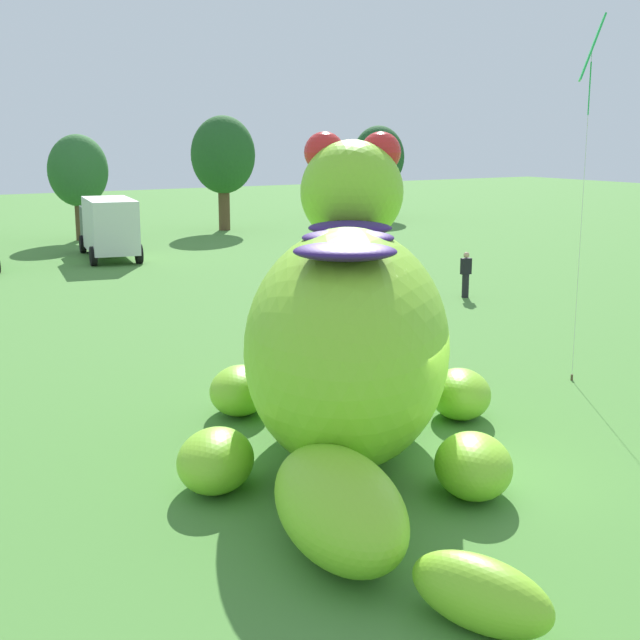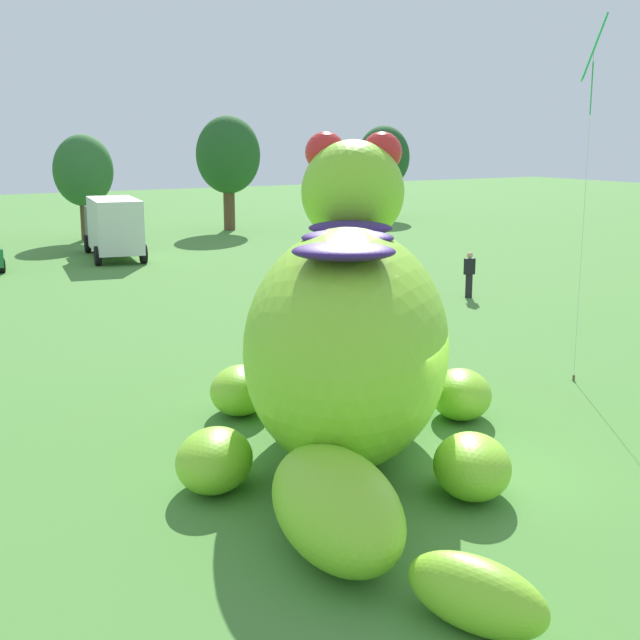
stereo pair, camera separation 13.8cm
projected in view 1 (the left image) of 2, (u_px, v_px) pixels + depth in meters
The scene contains 11 objects.
ground_plane at pixel (442, 470), 16.15m from camera, with size 160.00×160.00×0.00m, color #4C8438.
giant_inflatable_creature at pixel (348, 338), 16.75m from camera, with size 8.30×11.63×6.08m.
box_truck at pixel (108, 226), 43.05m from camera, with size 3.31×6.66×2.95m.
tree_centre_left at pixel (78, 171), 49.79m from camera, with size 3.36×3.36×5.97m.
tree_centre at pixel (223, 156), 54.88m from camera, with size 4.00×4.00×7.09m.
tree_centre_right at pixel (378, 158), 62.77m from camera, with size 3.68×3.68×6.54m.
spectator_near_inflatable at pixel (396, 274), 33.19m from camera, with size 0.38×0.26×1.71m.
spectator_by_cars at pixel (436, 342), 22.32m from camera, with size 0.38×0.26×1.71m.
spectator_wandering at pixel (466, 275), 32.87m from camera, with size 0.38×0.26×1.71m.
spectator_far_side at pixel (281, 339), 22.70m from camera, with size 0.38×0.26×1.71m.
tethered_flying_kite at pixel (592, 55), 20.37m from camera, with size 1.13×1.13×8.67m.
Camera 1 is at (-9.81, -11.86, 6.05)m, focal length 49.58 mm.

